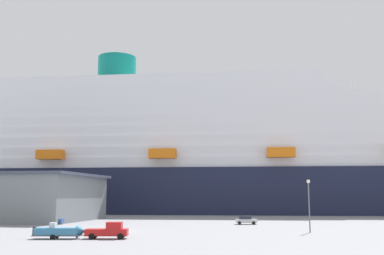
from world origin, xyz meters
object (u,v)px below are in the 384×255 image
at_px(pickup_truck, 109,231).
at_px(cruise_ship, 224,161).
at_px(parked_car_silver_sedan, 246,220).
at_px(parked_car_blue_suv, 51,220).
at_px(small_boat_on_trailer, 63,231).
at_px(street_lamp, 309,198).

bearing_deg(pickup_truck, cruise_ship, 84.50).
relative_size(parked_car_silver_sedan, parked_car_blue_suv, 0.88).
bearing_deg(small_boat_on_trailer, parked_car_blue_suv, 117.61).
xyz_separation_m(pickup_truck, street_lamp, (27.77, 14.27, 4.27)).
relative_size(cruise_ship, parked_car_silver_sedan, 67.72).
relative_size(cruise_ship, parked_car_blue_suv, 59.58).
xyz_separation_m(cruise_ship, pickup_truck, (-8.94, -92.80, -16.09)).
bearing_deg(parked_car_silver_sedan, cruise_ship, 98.10).
xyz_separation_m(street_lamp, parked_car_blue_suv, (-49.05, 13.86, -4.48)).
bearing_deg(small_boat_on_trailer, cruise_ship, 80.88).
distance_m(small_boat_on_trailer, street_lamp, 37.37).
bearing_deg(cruise_ship, parked_car_blue_suv, -115.04).
bearing_deg(street_lamp, parked_car_blue_suv, 164.22).
height_order(pickup_truck, small_boat_on_trailer, pickup_truck).
bearing_deg(parked_car_silver_sedan, parked_car_blue_suv, -172.11).
xyz_separation_m(cruise_ship, small_boat_on_trailer, (-15.04, -93.69, -16.17)).
xyz_separation_m(small_boat_on_trailer, street_lamp, (33.88, 15.15, 4.36)).
relative_size(small_boat_on_trailer, parked_car_silver_sedan, 1.82).
distance_m(pickup_truck, parked_car_blue_suv, 35.27).
distance_m(cruise_ship, parked_car_silver_sedan, 62.09).
height_order(small_boat_on_trailer, parked_car_silver_sedan, small_boat_on_trailer).
relative_size(cruise_ship, pickup_truck, 50.45).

